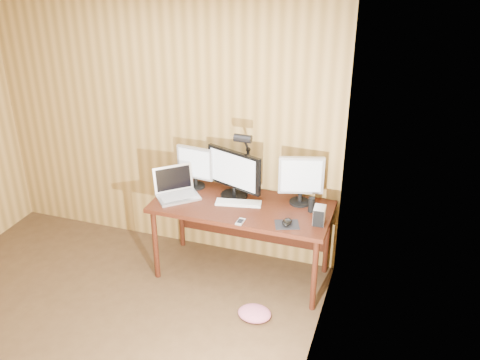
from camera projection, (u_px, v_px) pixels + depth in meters
The scene contains 14 objects.
room_shell at pixel (25, 230), 3.43m from camera, with size 4.00×4.00×4.00m.
desk at pixel (244, 213), 4.89m from camera, with size 1.60×0.70×0.75m.
monitor_center at pixel (234, 173), 4.81m from camera, with size 0.56×0.25×0.45m.
monitor_left at pixel (195, 166), 4.99m from camera, with size 0.36×0.17×0.41m.
monitor_right at pixel (301, 179), 4.69m from camera, with size 0.39×0.19×0.45m.
laptop at pixel (176, 189), 4.90m from camera, with size 0.47×0.46×0.27m.
keyboard at pixel (238, 203), 4.78m from camera, with size 0.43×0.20×0.02m.
mousepad at pixel (287, 225), 4.46m from camera, with size 0.20×0.16×0.00m, color black.
mouse at pixel (287, 222), 4.45m from camera, with size 0.07×0.12×0.04m, color black.
hard_drive at pixel (319, 215), 4.45m from camera, with size 0.10×0.14×0.15m.
phone at pixel (240, 222), 4.49m from camera, with size 0.06×0.11×0.02m.
speaker at pixel (311, 205), 4.63m from camera, with size 0.06×0.06×0.13m, color black.
desk_lamp at pixel (245, 154), 4.74m from camera, with size 0.15×0.22×0.67m.
fabric_pile at pixel (255, 313), 4.52m from camera, with size 0.29×0.24×0.09m, color #C6607A, non-canonical shape.
Camera 1 is at (2.24, -2.35, 3.04)m, focal length 40.00 mm.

